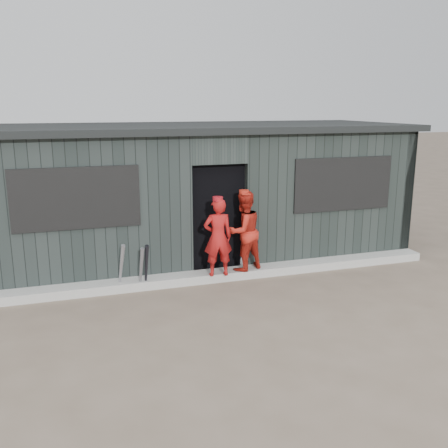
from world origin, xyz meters
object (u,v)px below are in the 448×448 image
object	(u,v)px
bat_mid	(141,269)
bat_right	(146,267)
bat_left	(121,268)
player_red_left	(218,237)
player_grey_back	(250,237)
dugout	(198,191)
player_red_right	(244,231)

from	to	relation	value
bat_mid	bat_right	distance (m)	0.09
bat_left	player_red_left	distance (m)	1.67
bat_mid	player_red_left	distance (m)	1.38
bat_left	bat_mid	xyz separation A→B (m)	(0.31, -0.06, -0.04)
bat_left	bat_right	distance (m)	0.40
bat_left	player_grey_back	world-z (taller)	player_grey_back
bat_right	dugout	world-z (taller)	dugout
player_grey_back	dugout	bearing A→B (deg)	-64.21
bat_right	dugout	bearing A→B (deg)	53.10
player_red_right	player_grey_back	bearing A→B (deg)	-142.83
bat_right	dugout	size ratio (longest dim) A/B	0.10
bat_left	player_red_left	xyz separation A→B (m)	(1.62, -0.07, 0.40)
bat_mid	player_red_right	xyz separation A→B (m)	(1.83, 0.14, 0.46)
bat_right	player_red_left	distance (m)	1.29
bat_right	player_red_right	size ratio (longest dim) A/B	0.59
player_red_right	dugout	distance (m)	1.80
bat_right	player_red_right	distance (m)	1.80
bat_left	bat_mid	distance (m)	0.32
bat_left	dugout	xyz separation A→B (m)	(1.78, 1.80, 0.86)
player_red_left	player_grey_back	xyz separation A→B (m)	(0.80, 0.57, -0.20)
dugout	bat_left	bearing A→B (deg)	-134.79
dugout	player_grey_back	bearing A→B (deg)	-63.82
player_red_right	player_grey_back	distance (m)	0.55
bat_mid	dugout	distance (m)	2.53
bat_right	dugout	distance (m)	2.47
bat_left	player_grey_back	bearing A→B (deg)	11.66
player_red_right	player_red_left	bearing A→B (deg)	-2.05
player_red_left	player_grey_back	distance (m)	1.00
player_red_right	dugout	bearing A→B (deg)	-97.12
bat_right	player_grey_back	distance (m)	2.10
bat_left	dugout	bearing A→B (deg)	45.21
bat_mid	dugout	bearing A→B (deg)	51.60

